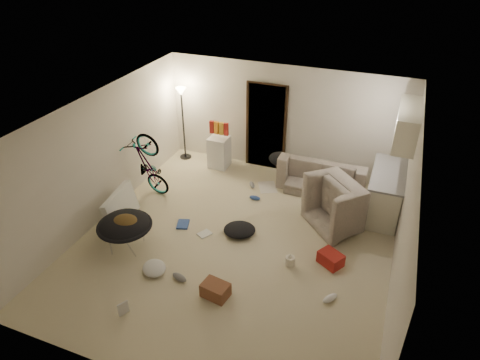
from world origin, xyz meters
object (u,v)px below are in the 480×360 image
at_px(tv_box, 121,208).
at_px(sofa, 322,177).
at_px(floor_lamp, 182,108).
at_px(drink_case_b, 331,259).
at_px(kitchen_counter, 385,193).
at_px(bicycle, 150,178).
at_px(juicer, 290,260).
at_px(mini_fridge, 219,152).
at_px(drink_case_a, 215,290).
at_px(saucer_chair, 125,230).
at_px(armchair, 349,206).

bearing_deg(tv_box, sofa, 30.69).
bearing_deg(floor_lamp, drink_case_b, -31.95).
bearing_deg(sofa, kitchen_counter, 161.71).
bearing_deg(tv_box, bicycle, 82.57).
bearing_deg(tv_box, drink_case_b, -3.71).
distance_m(bicycle, juicer, 3.58).
xyz_separation_m(mini_fridge, tv_box, (-0.88, -2.75, -0.05)).
xyz_separation_m(kitchen_counter, drink_case_a, (-2.23, -3.33, -0.32)).
bearing_deg(juicer, bicycle, 162.62).
height_order(bicycle, tv_box, bicycle).
height_order(saucer_chair, juicer, saucer_chair).
bearing_deg(drink_case_a, drink_case_b, 51.03).
bearing_deg(saucer_chair, armchair, 31.86).
relative_size(kitchen_counter, juicer, 6.44).
bearing_deg(sofa, drink_case_b, 105.86).
bearing_deg(bicycle, mini_fridge, -21.92).
distance_m(bicycle, drink_case_b, 4.14).
distance_m(floor_lamp, drink_case_a, 4.90).
height_order(bicycle, juicer, bicycle).
bearing_deg(saucer_chair, floor_lamp, 100.45).
distance_m(bicycle, drink_case_a, 3.34).
bearing_deg(floor_lamp, mini_fridge, -5.85).
height_order(floor_lamp, tv_box, floor_lamp).
xyz_separation_m(saucer_chair, drink_case_b, (3.51, 0.90, -0.29)).
height_order(drink_case_a, drink_case_b, drink_case_a).
relative_size(floor_lamp, tv_box, 1.80).
relative_size(sofa, saucer_chair, 1.93).
bearing_deg(bicycle, armchair, -77.24).
bearing_deg(juicer, armchair, 65.71).
distance_m(kitchen_counter, mini_fridge, 3.89).
relative_size(kitchen_counter, mini_fridge, 1.98).
xyz_separation_m(kitchen_counter, tv_box, (-4.73, -2.20, -0.11)).
distance_m(armchair, tv_box, 4.42).
height_order(mini_fridge, drink_case_b, mini_fridge).
xyz_separation_m(sofa, bicycle, (-3.38, -1.59, 0.13)).
height_order(floor_lamp, saucer_chair, floor_lamp).
xyz_separation_m(kitchen_counter, armchair, (-0.61, -0.61, -0.07)).
bearing_deg(tv_box, saucer_chair, -56.89).
xyz_separation_m(kitchen_counter, sofa, (-1.35, 0.45, -0.17)).
relative_size(kitchen_counter, tv_box, 1.49).
height_order(floor_lamp, drink_case_b, floor_lamp).
bearing_deg(bicycle, tv_box, -174.54).
bearing_deg(kitchen_counter, drink_case_b, -109.24).
height_order(drink_case_a, juicer, drink_case_a).
bearing_deg(tv_box, drink_case_a, -31.66).
relative_size(floor_lamp, drink_case_a, 4.34).
xyz_separation_m(bicycle, tv_box, (0.00, -1.06, -0.08)).
bearing_deg(armchair, saucer_chair, 77.91).
height_order(floor_lamp, bicycle, floor_lamp).
distance_m(armchair, drink_case_a, 3.17).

